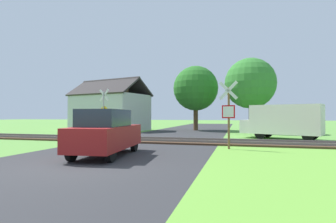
# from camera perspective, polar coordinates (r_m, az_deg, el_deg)

# --- Properties ---
(ground_plane) EXTENTS (160.00, 160.00, 0.00)m
(ground_plane) POSITION_cam_1_polar(r_m,az_deg,el_deg) (8.76, -18.54, -11.04)
(ground_plane) COLOR #5B933D
(road_asphalt) EXTENTS (7.49, 80.00, 0.01)m
(road_asphalt) POSITION_cam_1_polar(r_m,az_deg,el_deg) (10.46, -12.38, -9.37)
(road_asphalt) COLOR #2D2D30
(road_asphalt) RESTS_ON ground
(rail_track) EXTENTS (60.00, 2.60, 0.22)m
(rail_track) POSITION_cam_1_polar(r_m,az_deg,el_deg) (15.64, -2.74, -6.35)
(rail_track) COLOR #422D1E
(rail_track) RESTS_ON ground
(stop_sign_near) EXTENTS (0.87, 0.22, 3.15)m
(stop_sign_near) POSITION_cam_1_polar(r_m,az_deg,el_deg) (12.39, 13.05, 0.01)
(stop_sign_near) COLOR brown
(stop_sign_near) RESTS_ON ground
(crossing_sign_far) EXTENTS (0.86, 0.24, 3.42)m
(crossing_sign_far) POSITION_cam_1_polar(r_m,az_deg,el_deg) (18.95, -13.81, 0.36)
(crossing_sign_far) COLOR #9E9EA5
(crossing_sign_far) RESTS_ON ground
(house) EXTENTS (8.57, 6.83, 5.42)m
(house) POSITION_cam_1_polar(r_m,az_deg,el_deg) (28.28, -12.50, 0.08)
(house) COLOR #B7B7BC
(house) RESTS_ON ground
(tree_center) EXTENTS (4.66, 4.66, 6.72)m
(tree_center) POSITION_cam_1_polar(r_m,az_deg,el_deg) (27.60, 6.05, 5.00)
(tree_center) COLOR #513823
(tree_center) RESTS_ON ground
(tree_right) EXTENTS (4.57, 4.57, 6.75)m
(tree_right) POSITION_cam_1_polar(r_m,az_deg,el_deg) (24.97, 17.46, 5.86)
(tree_right) COLOR #513823
(tree_right) RESTS_ON ground
(mail_truck) EXTENTS (5.23, 3.62, 2.24)m
(mail_truck) POSITION_cam_1_polar(r_m,az_deg,el_deg) (18.76, 23.77, -1.75)
(mail_truck) COLOR silver
(mail_truck) RESTS_ON ground
(parked_car) EXTENTS (2.05, 4.15, 1.78)m
(parked_car) POSITION_cam_1_polar(r_m,az_deg,el_deg) (10.36, -13.30, -4.49)
(parked_car) COLOR maroon
(parked_car) RESTS_ON ground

